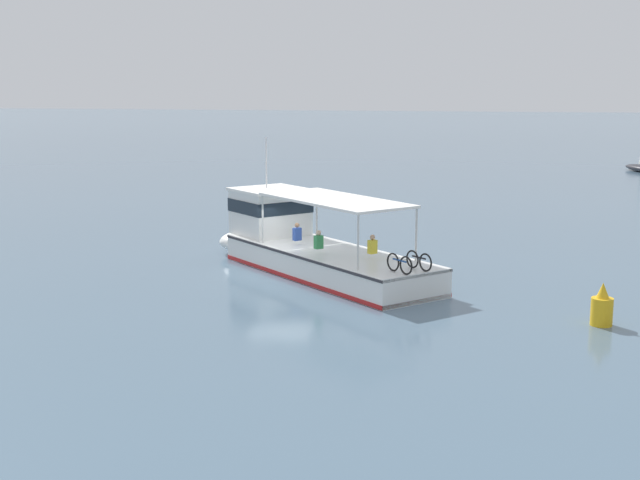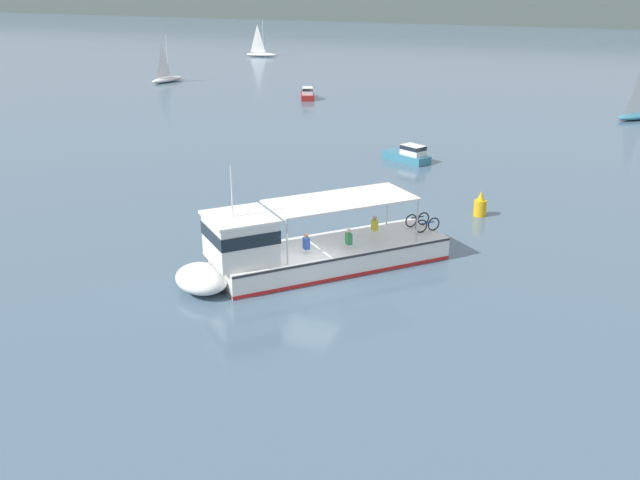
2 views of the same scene
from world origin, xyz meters
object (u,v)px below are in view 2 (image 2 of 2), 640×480
object	(u,v)px
channel_buoy	(480,206)
motorboat_far_left	(307,94)
sailboat_near_starboard	(261,53)
motorboat_off_bow	(409,154)
sailboat_mid_channel	(638,114)
sailboat_horizon_west	(167,77)
ferry_main	(300,251)

from	to	relation	value
channel_buoy	motorboat_far_left	bearing A→B (deg)	125.75
sailboat_near_starboard	motorboat_off_bow	xyz separation A→B (m)	(37.16, -54.68, 0.00)
sailboat_mid_channel	sailboat_horizon_west	size ratio (longest dim) A/B	1.00
motorboat_off_bow	ferry_main	bearing A→B (deg)	-88.72
ferry_main	sailboat_horizon_west	xyz separation A→B (m)	(-37.00, 48.45, -0.47)
sailboat_mid_channel	motorboat_far_left	world-z (taller)	sailboat_mid_channel
sailboat_near_starboard	channel_buoy	xyz separation A→B (m)	(43.91, -65.08, 0.03)
motorboat_off_bow	channel_buoy	world-z (taller)	channel_buoy
sailboat_mid_channel	channel_buoy	xyz separation A→B (m)	(-8.71, -32.71, 0.03)
sailboat_near_starboard	motorboat_off_bow	size ratio (longest dim) A/B	1.43
sailboat_near_starboard	channel_buoy	size ratio (longest dim) A/B	3.86
sailboat_horizon_west	motorboat_off_bow	bearing A→B (deg)	-36.43
ferry_main	motorboat_far_left	xyz separation A→B (m)	(-16.96, 43.35, -0.47)
sailboat_near_starboard	sailboat_mid_channel	size ratio (longest dim) A/B	1.00
sailboat_near_starboard	motorboat_off_bow	bearing A→B (deg)	-55.80
motorboat_off_bow	sailboat_horizon_west	bearing A→B (deg)	143.57
ferry_main	sailboat_near_starboard	size ratio (longest dim) A/B	2.10
sailboat_horizon_west	sailboat_mid_channel	bearing A→B (deg)	-5.10
motorboat_far_left	motorboat_off_bow	bearing A→B (deg)	-52.99
ferry_main	sailboat_near_starboard	world-z (taller)	sailboat_near_starboard
ferry_main	sailboat_mid_channel	bearing A→B (deg)	71.13
ferry_main	channel_buoy	world-z (taller)	ferry_main
sailboat_horizon_west	motorboat_far_left	size ratio (longest dim) A/B	1.41
ferry_main	sailboat_horizon_west	distance (m)	60.96
sailboat_horizon_west	channel_buoy	world-z (taller)	sailboat_horizon_west
sailboat_horizon_west	channel_buoy	xyz separation A→B (m)	(43.26, -37.35, 0.03)
sailboat_near_starboard	sailboat_mid_channel	world-z (taller)	same
motorboat_off_bow	channel_buoy	xyz separation A→B (m)	(6.74, -10.40, 0.02)
sailboat_near_starboard	sailboat_horizon_west	bearing A→B (deg)	-88.67
channel_buoy	sailboat_near_starboard	bearing A→B (deg)	124.01
sailboat_near_starboard	sailboat_mid_channel	xyz separation A→B (m)	(52.62, -32.37, 0.00)
motorboat_off_bow	sailboat_mid_channel	bearing A→B (deg)	55.30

